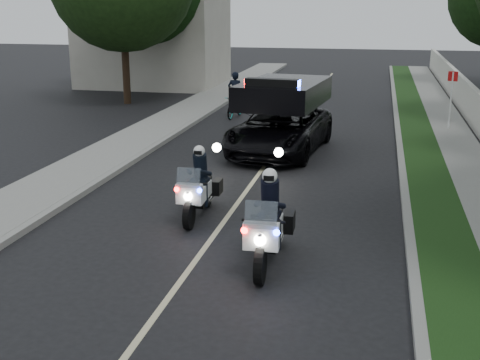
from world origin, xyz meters
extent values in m
plane|color=black|center=(0.00, 0.00, 0.00)|extent=(120.00, 120.00, 0.00)
cube|color=gray|center=(4.10, 10.00, 0.07)|extent=(0.20, 60.00, 0.15)
cube|color=#193814|center=(4.80, 10.00, 0.08)|extent=(1.20, 60.00, 0.16)
cube|color=gray|center=(6.10, 10.00, 0.08)|extent=(1.40, 60.00, 0.16)
cube|color=gray|center=(-4.10, 10.00, 0.07)|extent=(0.20, 60.00, 0.15)
cube|color=gray|center=(-5.20, 10.00, 0.08)|extent=(2.00, 60.00, 0.16)
cube|color=#A8A396|center=(-10.00, 26.00, 3.50)|extent=(8.00, 6.00, 7.00)
cube|color=#BFB78C|center=(0.00, 10.00, 0.00)|extent=(0.12, 50.00, 0.01)
imported|color=black|center=(0.16, 10.25, 0.00)|extent=(3.22, 5.90, 2.75)
imported|color=black|center=(-2.77, 16.28, 0.00)|extent=(0.83, 1.84, 0.93)
imported|color=black|center=(-2.77, 16.28, 0.00)|extent=(0.65, 0.44, 1.79)
camera|label=1|loc=(3.27, -9.89, 4.82)|focal=46.49mm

